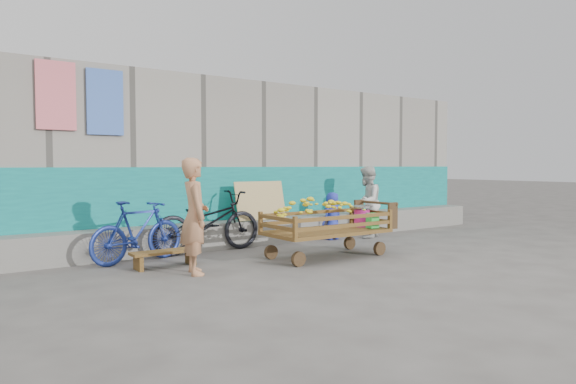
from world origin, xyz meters
TOP-DOWN VIEW (x-y plane):
  - ground at (0.00, 0.00)m, footprint 80.00×80.00m
  - building_wall at (-0.00, 4.05)m, footprint 12.00×3.50m
  - banana_cart at (0.45, 0.58)m, footprint 2.11×0.96m
  - bench at (-1.87, 1.27)m, footprint 0.96×0.29m
  - vendor_man at (-1.72, 0.63)m, footprint 0.49×0.63m
  - woman at (2.51, 1.80)m, footprint 0.87×0.82m
  - child at (1.80, 2.00)m, footprint 0.48×0.35m
  - bicycle_dark at (-0.83, 2.05)m, footprint 1.93×0.72m
  - bicycle_blue at (-2.06, 1.85)m, footprint 1.59×0.77m

SIDE VIEW (x-z plane):
  - ground at x=0.00m, z-range 0.00..0.00m
  - bench at x=-1.87m, z-range 0.06..0.30m
  - child at x=1.80m, z-range 0.00..0.91m
  - bicycle_blue at x=-2.06m, z-range 0.00..0.92m
  - bicycle_dark at x=-0.83m, z-range 0.00..1.01m
  - banana_cart at x=0.45m, z-range 0.16..1.06m
  - woman at x=2.51m, z-range 0.00..1.41m
  - vendor_man at x=-1.72m, z-range 0.00..1.53m
  - building_wall at x=0.00m, z-range -0.03..2.97m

